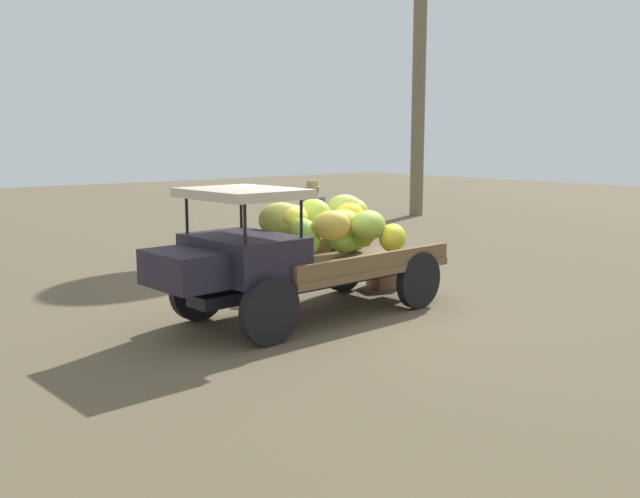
# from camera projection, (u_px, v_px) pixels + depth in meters

# --- Properties ---
(ground_plane) EXTENTS (60.00, 60.00, 0.00)m
(ground_plane) POSITION_uv_depth(u_px,v_px,m) (336.00, 309.00, 10.35)
(ground_plane) COLOR brown
(truck) EXTENTS (4.53, 1.99, 1.86)m
(truck) POSITION_uv_depth(u_px,v_px,m) (299.00, 248.00, 9.82)
(truck) COLOR #231D2C
(truck) RESTS_ON ground
(farmer) EXTENTS (0.52, 0.49, 1.78)m
(farmer) POSITION_uv_depth(u_px,v_px,m) (313.00, 225.00, 12.08)
(farmer) COLOR #515B72
(farmer) RESTS_ON ground
(wooden_crate) EXTENTS (0.57, 0.61, 0.38)m
(wooden_crate) POSITION_uv_depth(u_px,v_px,m) (384.00, 276.00, 11.83)
(wooden_crate) COLOR #8A6040
(wooden_crate) RESTS_ON ground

